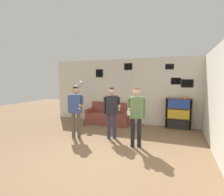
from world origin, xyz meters
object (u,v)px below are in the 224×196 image
at_px(couch, 109,117).
at_px(bottle_on_floor, 85,124).
at_px(person_player_foreground_left, 76,106).
at_px(drinking_cup, 185,97).
at_px(person_player_foreground_center, 112,107).
at_px(bookshelf, 178,114).
at_px(floor_lamp, 78,90).
at_px(person_watcher_holding_cup, 136,111).

bearing_deg(couch, bottle_on_floor, -134.15).
distance_m(person_player_foreground_left, drinking_cup, 3.94).
bearing_deg(person_player_foreground_center, couch, 115.02).
bearing_deg(drinking_cup, bookshelf, -179.89).
bearing_deg(couch, bookshelf, 4.14).
height_order(couch, floor_lamp, floor_lamp).
height_order(floor_lamp, person_player_foreground_left, floor_lamp).
height_order(couch, bookshelf, bookshelf).
bearing_deg(floor_lamp, bookshelf, 9.24).
bearing_deg(drinking_cup, floor_lamp, -171.23).
distance_m(person_player_foreground_center, drinking_cup, 2.89).
xyz_separation_m(couch, person_player_foreground_left, (-0.29, -2.02, 0.72)).
bearing_deg(floor_lamp, drinking_cup, 8.77).
xyz_separation_m(bookshelf, person_watcher_holding_cup, (-1.07, -2.33, 0.43)).
relative_size(bookshelf, floor_lamp, 0.64).
height_order(bookshelf, person_player_foreground_center, person_player_foreground_center).
bearing_deg(person_player_foreground_center, person_watcher_holding_cup, -25.55).
bearing_deg(person_player_foreground_center, bottle_on_floor, 147.61).
relative_size(floor_lamp, drinking_cup, 16.28).
bearing_deg(person_player_foreground_center, floor_lamp, 146.96).
bearing_deg(drinking_cup, bottle_on_floor, -165.59).
bearing_deg(couch, drinking_cup, 3.84).
distance_m(person_player_foreground_left, person_player_foreground_center, 1.14).
relative_size(person_player_foreground_left, drinking_cup, 14.87).
xyz_separation_m(bookshelf, bottle_on_floor, (-3.46, -0.95, -0.48)).
bearing_deg(couch, person_player_foreground_left, -98.29).
xyz_separation_m(couch, floor_lamp, (-1.16, -0.44, 1.12)).
height_order(floor_lamp, person_player_foreground_center, floor_lamp).
bearing_deg(person_player_foreground_center, drinking_cup, 41.62).
height_order(couch, person_player_foreground_center, person_player_foreground_center).
xyz_separation_m(bookshelf, floor_lamp, (-3.90, -0.63, 0.83)).
distance_m(couch, bookshelf, 2.76).
xyz_separation_m(couch, person_watcher_holding_cup, (1.67, -2.13, 0.72)).
bearing_deg(person_player_foreground_center, bookshelf, 44.64).
bearing_deg(person_watcher_holding_cup, couch, 128.09).
xyz_separation_m(person_player_foreground_left, person_player_foreground_center, (1.10, 0.31, -0.02)).
xyz_separation_m(person_player_foreground_left, person_watcher_holding_cup, (1.96, -0.11, 0.01)).
distance_m(bookshelf, person_watcher_holding_cup, 2.60).
distance_m(person_player_foreground_left, person_watcher_holding_cup, 1.97).
xyz_separation_m(person_player_foreground_center, bottle_on_floor, (-1.53, 0.97, -0.89)).
bearing_deg(bottle_on_floor, couch, 45.85).
height_order(bookshelf, person_player_foreground_left, person_player_foreground_left).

